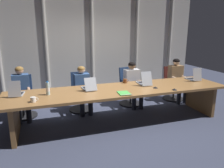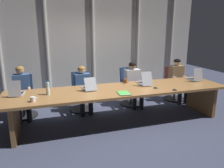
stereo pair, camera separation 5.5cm
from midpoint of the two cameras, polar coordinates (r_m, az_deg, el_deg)
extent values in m
plane|color=#383D51|center=(4.81, 2.50, -9.96)|extent=(13.02, 13.02, 0.00)
cube|color=olive|center=(4.56, 2.59, -1.59)|extent=(4.71, 1.11, 0.05)
cube|color=black|center=(4.58, 2.59, -2.37)|extent=(4.00, 0.10, 0.06)
cube|color=brown|center=(4.45, -24.11, -8.42)|extent=(0.08, 0.94, 0.70)
cube|color=brown|center=(5.72, 22.75, -3.31)|extent=(0.08, 0.94, 0.70)
cube|color=beige|center=(6.53, -4.28, 10.78)|extent=(6.51, 0.10, 3.15)
cylinder|color=#A39E96|center=(6.29, -16.81, 10.09)|extent=(0.12, 0.12, 3.09)
cylinder|color=#A39E96|center=(6.45, -4.92, 10.73)|extent=(0.12, 0.12, 3.09)
cylinder|color=#A39E96|center=(6.92, 6.89, 10.92)|extent=(0.12, 0.12, 3.09)
cylinder|color=#A39E96|center=(7.51, 15.55, 10.77)|extent=(0.12, 0.12, 3.09)
cube|color=#A8ADB7|center=(4.54, -23.46, -2.41)|extent=(0.26, 0.34, 0.02)
cube|color=black|center=(4.56, -23.41, -2.20)|extent=(0.21, 0.20, 0.00)
cube|color=#A8ADB7|center=(4.33, -24.20, -1.13)|extent=(0.23, 0.10, 0.29)
cube|color=black|center=(4.33, -24.19, -1.10)|extent=(0.21, 0.08, 0.26)
cube|color=#A8ADB7|center=(4.61, -6.05, -1.04)|extent=(0.26, 0.31, 0.02)
cube|color=black|center=(4.62, -6.12, -0.86)|extent=(0.22, 0.17, 0.00)
cube|color=#A8ADB7|center=(4.37, -5.37, -0.04)|extent=(0.25, 0.15, 0.25)
cube|color=black|center=(4.38, -5.39, 0.01)|extent=(0.23, 0.13, 0.23)
cube|color=#A8ADB7|center=(5.05, 8.55, 0.25)|extent=(0.27, 0.36, 0.02)
cube|color=black|center=(5.07, 8.46, 0.43)|extent=(0.22, 0.21, 0.00)
cube|color=#A8ADB7|center=(4.80, 9.60, 1.38)|extent=(0.25, 0.16, 0.30)
cube|color=black|center=(4.80, 9.58, 1.43)|extent=(0.22, 0.14, 0.27)
cube|color=#A8ADB7|center=(5.74, 20.91, 1.16)|extent=(0.25, 0.34, 0.02)
cube|color=black|center=(5.76, 20.78, 1.31)|extent=(0.21, 0.19, 0.00)
cube|color=#A8ADB7|center=(5.55, 22.20, 2.33)|extent=(0.23, 0.09, 0.31)
cube|color=black|center=(5.56, 22.17, 2.35)|extent=(0.21, 0.07, 0.28)
cube|color=navy|center=(5.33, -22.34, -3.61)|extent=(0.51, 0.51, 0.08)
cube|color=navy|center=(5.46, -22.34, -0.13)|extent=(0.44, 0.14, 0.48)
cylinder|color=#262628|center=(5.39, -22.13, -5.81)|extent=(0.05, 0.05, 0.35)
cylinder|color=black|center=(5.46, -21.93, -7.76)|extent=(0.60, 0.60, 0.04)
cube|color=navy|center=(5.37, -7.93, -2.49)|extent=(0.52, 0.52, 0.08)
cube|color=navy|center=(5.51, -8.22, 0.86)|extent=(0.44, 0.15, 0.47)
cylinder|color=#262628|center=(5.44, -7.85, -4.68)|extent=(0.05, 0.05, 0.35)
cylinder|color=black|center=(5.51, -7.78, -6.62)|extent=(0.60, 0.60, 0.04)
cube|color=navy|center=(5.74, 5.41, -1.30)|extent=(0.54, 0.54, 0.08)
cube|color=navy|center=(5.86, 4.39, 2.02)|extent=(0.44, 0.18, 0.52)
cylinder|color=#262628|center=(5.81, 5.36, -3.37)|extent=(0.05, 0.05, 0.35)
cylinder|color=black|center=(5.87, 5.32, -5.20)|extent=(0.60, 0.60, 0.04)
cube|color=#511E19|center=(6.39, 16.63, -0.25)|extent=(0.52, 0.52, 0.08)
cube|color=#511E19|center=(6.52, 15.86, 2.53)|extent=(0.44, 0.15, 0.46)
cylinder|color=#262628|center=(6.44, 16.50, -2.12)|extent=(0.05, 0.05, 0.35)
cylinder|color=black|center=(6.50, 16.37, -3.79)|extent=(0.60, 0.60, 0.04)
cube|color=#335184|center=(5.22, -22.64, -0.46)|extent=(0.37, 0.25, 0.54)
sphere|color=tan|center=(5.15, -23.02, 3.42)|extent=(0.18, 0.18, 0.18)
ellipsoid|color=olive|center=(5.15, -23.04, 3.66)|extent=(0.18, 0.18, 0.13)
cylinder|color=#335184|center=(5.21, -21.09, 0.52)|extent=(0.08, 0.14, 0.27)
cylinder|color=tan|center=(5.03, -20.91, -1.30)|extent=(0.08, 0.30, 0.06)
cylinder|color=#335184|center=(5.21, -24.34, 0.22)|extent=(0.08, 0.14, 0.27)
cylinder|color=tan|center=(5.04, -24.27, -1.61)|extent=(0.08, 0.30, 0.06)
cylinder|color=#262833|center=(5.11, -21.20, -4.11)|extent=(0.16, 0.41, 0.13)
cylinder|color=#262833|center=(5.01, -20.92, -7.09)|extent=(0.11, 0.11, 0.45)
cylinder|color=#262833|center=(5.12, -23.43, -4.32)|extent=(0.16, 0.41, 0.13)
cylinder|color=#262833|center=(5.02, -23.21, -7.30)|extent=(0.11, 0.11, 0.45)
cube|color=#335184|center=(5.29, -7.68, 0.29)|extent=(0.38, 0.24, 0.46)
sphere|color=beige|center=(5.22, -7.80, 3.77)|extent=(0.18, 0.18, 0.18)
ellipsoid|color=olive|center=(5.21, -7.81, 4.02)|extent=(0.19, 0.19, 0.14)
cylinder|color=#335184|center=(5.31, -6.11, 0.87)|extent=(0.08, 0.14, 0.27)
cylinder|color=beige|center=(5.15, -5.45, -0.90)|extent=(0.08, 0.30, 0.06)
cylinder|color=#335184|center=(5.24, -9.31, 0.58)|extent=(0.08, 0.14, 0.27)
cylinder|color=beige|center=(5.08, -8.74, -1.22)|extent=(0.08, 0.30, 0.06)
cylinder|color=#262833|center=(5.19, -5.98, -2.90)|extent=(0.15, 0.41, 0.13)
cylinder|color=#262833|center=(5.10, -5.37, -5.79)|extent=(0.11, 0.11, 0.45)
cylinder|color=#262833|center=(5.15, -8.13, -3.13)|extent=(0.15, 0.41, 0.13)
cylinder|color=#262833|center=(5.05, -7.56, -6.06)|extent=(0.11, 0.11, 0.45)
cube|color=silver|center=(5.66, 5.65, 1.44)|extent=(0.39, 0.23, 0.49)
sphere|color=#8C6647|center=(5.59, 5.74, 4.91)|extent=(0.19, 0.19, 0.19)
ellipsoid|color=black|center=(5.59, 5.74, 5.15)|extent=(0.20, 0.20, 0.14)
cylinder|color=silver|center=(5.72, 7.15, 2.11)|extent=(0.07, 0.14, 0.27)
cylinder|color=#8C6647|center=(5.56, 8.08, 0.49)|extent=(0.07, 0.30, 0.06)
cylinder|color=silver|center=(5.58, 4.14, 1.88)|extent=(0.07, 0.14, 0.27)
cylinder|color=#8C6647|center=(5.42, 5.01, 0.22)|extent=(0.07, 0.30, 0.06)
cylinder|color=#262833|center=(5.60, 7.38, -1.67)|extent=(0.14, 0.40, 0.13)
cylinder|color=#262833|center=(5.51, 8.15, -4.33)|extent=(0.11, 0.11, 0.45)
cylinder|color=#262833|center=(5.51, 5.52, -1.87)|extent=(0.14, 0.40, 0.13)
cylinder|color=#262833|center=(5.42, 6.27, -4.57)|extent=(0.11, 0.11, 0.45)
cube|color=olive|center=(6.31, 16.96, 2.36)|extent=(0.38, 0.23, 0.52)
sphere|color=beige|center=(6.25, 17.20, 5.59)|extent=(0.19, 0.19, 0.19)
ellipsoid|color=black|center=(6.24, 17.21, 5.80)|extent=(0.19, 0.19, 0.14)
cylinder|color=olive|center=(6.38, 18.18, 3.05)|extent=(0.07, 0.14, 0.27)
cylinder|color=beige|center=(6.24, 19.19, 1.62)|extent=(0.07, 0.30, 0.06)
cylinder|color=olive|center=(6.21, 15.80, 2.92)|extent=(0.07, 0.14, 0.27)
cylinder|color=beige|center=(6.06, 16.79, 1.45)|extent=(0.07, 0.30, 0.06)
cylinder|color=#262833|center=(6.27, 18.53, -0.57)|extent=(0.14, 0.40, 0.13)
cylinder|color=#262833|center=(6.19, 19.33, -2.92)|extent=(0.11, 0.11, 0.45)
cylinder|color=#262833|center=(6.16, 17.01, -0.72)|extent=(0.14, 0.40, 0.13)
cylinder|color=#262833|center=(6.07, 17.80, -3.12)|extent=(0.11, 0.11, 0.45)
cylinder|color=silver|center=(4.29, -16.37, -1.14)|extent=(0.07, 0.07, 0.25)
cylinder|color=white|center=(4.29, -16.36, -1.30)|extent=(0.07, 0.07, 0.07)
cylinder|color=blue|center=(4.26, -16.49, 0.60)|extent=(0.04, 0.04, 0.02)
cylinder|color=brown|center=(5.04, 3.84, 0.80)|extent=(0.09, 0.09, 0.09)
torus|color=brown|center=(5.06, 4.43, 0.85)|extent=(0.07, 0.01, 0.07)
cylinder|color=white|center=(3.97, -19.95, -3.82)|extent=(0.09, 0.09, 0.09)
torus|color=white|center=(3.97, -19.12, -3.76)|extent=(0.06, 0.01, 0.06)
cone|color=black|center=(4.69, 11.82, -0.89)|extent=(0.11, 0.11, 0.03)
cone|color=black|center=(4.63, 16.65, -1.39)|extent=(0.11, 0.11, 0.03)
cube|color=#4CB74C|center=(4.21, 3.52, -2.47)|extent=(0.24, 0.32, 0.02)
cylinder|color=silver|center=(4.08, 4.29, -2.89)|extent=(0.21, 0.03, 0.01)
camera|label=1|loc=(0.03, -89.66, 0.09)|focal=34.37mm
camera|label=2|loc=(0.03, 90.34, -0.09)|focal=34.37mm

